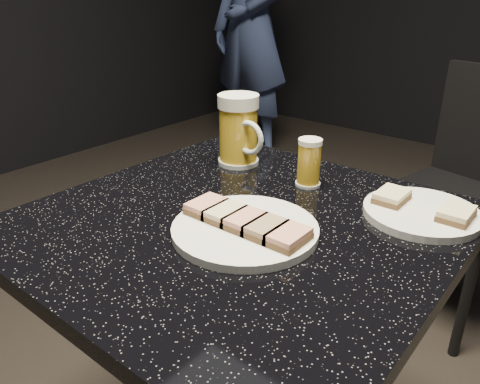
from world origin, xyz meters
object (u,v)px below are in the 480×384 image
at_px(beer_mug, 239,130).
at_px(chair, 470,181).
at_px(plate_large, 245,229).
at_px(plate_small, 421,213).
at_px(table, 240,327).
at_px(beer_tumbler, 309,163).
at_px(patron, 252,28).

distance_m(beer_mug, chair, 0.99).
xyz_separation_m(plate_large, plate_small, (0.20, 0.24, 0.00)).
height_order(plate_small, table, plate_small).
bearing_deg(beer_mug, beer_tumbler, -2.28).
bearing_deg(beer_mug, plate_small, -0.36).
bearing_deg(plate_large, table, 137.60).
distance_m(plate_small, patron, 2.46).
bearing_deg(beer_tumbler, patron, 130.61).
distance_m(plate_small, beer_tumbler, 0.23).
bearing_deg(plate_small, patron, 134.77).
bearing_deg(beer_mug, patron, 126.98).
bearing_deg(table, patron, 127.27).
relative_size(table, chair, 0.86).
height_order(plate_large, beer_mug, beer_mug).
bearing_deg(chair, table, -97.32).
bearing_deg(plate_large, beer_tumbler, 96.22).
bearing_deg(beer_tumbler, plate_small, 1.21).
height_order(patron, chair, patron).
relative_size(plate_large, beer_mug, 1.54).
bearing_deg(beer_mug, chair, 70.43).
bearing_deg(table, plate_large, -42.40).
bearing_deg(plate_large, chair, 84.98).
bearing_deg(chair, plate_large, -95.02).
distance_m(table, beer_tumbler, 0.35).
relative_size(plate_small, beer_mug, 1.28).
xyz_separation_m(plate_small, beer_mug, (-0.42, 0.00, 0.07)).
bearing_deg(chair, beer_mug, -109.57).
distance_m(plate_large, patron, 2.51).
height_order(plate_large, plate_small, same).
bearing_deg(table, beer_mug, 129.59).
bearing_deg(plate_large, beer_mug, 130.94).
bearing_deg(plate_large, patron, 127.50).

